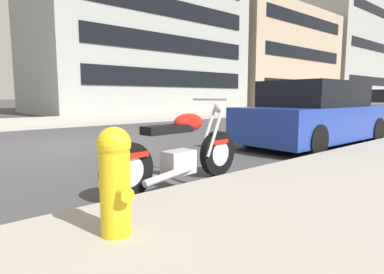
% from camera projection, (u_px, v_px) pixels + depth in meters
% --- Properties ---
extents(ground_plane, '(260.00, 260.00, 0.00)m').
position_uv_depth(ground_plane, '(65.00, 146.00, 7.33)').
color(ground_plane, '#3D3D3F').
extents(sidewalk_far_curb, '(120.00, 5.00, 0.14)m').
position_uv_depth(sidewalk_far_curb, '(217.00, 113.00, 20.36)').
color(sidewalk_far_curb, '#ADA89E').
rests_on(sidewalk_far_curb, ground).
extents(parking_stall_stripe, '(0.12, 2.20, 0.01)m').
position_uv_depth(parking_stall_stripe, '(165.00, 179.00, 4.39)').
color(parking_stall_stripe, silver).
rests_on(parking_stall_stripe, ground).
extents(parked_motorcycle, '(2.19, 0.62, 1.12)m').
position_uv_depth(parked_motorcycle, '(180.00, 152.00, 4.07)').
color(parked_motorcycle, black).
rests_on(parked_motorcycle, ground).
extents(parked_car_far_down_curb, '(4.31, 1.83, 1.48)m').
position_uv_depth(parked_car_far_down_curb, '(316.00, 115.00, 7.47)').
color(parked_car_far_down_curb, navy).
rests_on(parked_car_far_down_curb, ground).
extents(fire_hydrant, '(0.24, 0.36, 0.79)m').
position_uv_depth(fire_hydrant, '(115.00, 178.00, 2.28)').
color(fire_hydrant, gold).
rests_on(fire_hydrant, sidewalk_near_curb).
extents(townhouse_far_uphill, '(14.77, 9.51, 10.53)m').
position_uv_depth(townhouse_far_uphill, '(136.00, 41.00, 23.91)').
color(townhouse_far_uphill, '#939993').
rests_on(townhouse_far_uphill, ground).
extents(townhouse_near_left, '(15.11, 10.53, 9.85)m').
position_uv_depth(townhouse_near_left, '(261.00, 61.00, 34.66)').
color(townhouse_near_left, tan).
rests_on(townhouse_near_left, ground).
extents(townhouse_behind_pole, '(15.55, 10.98, 14.30)m').
position_uv_depth(townhouse_behind_pole, '(332.00, 54.00, 45.19)').
color(townhouse_behind_pole, '#939993').
rests_on(townhouse_behind_pole, ground).
extents(townhouse_mid_block, '(15.04, 9.62, 8.57)m').
position_uv_depth(townhouse_mid_block, '(378.00, 78.00, 55.35)').
color(townhouse_mid_block, beige).
rests_on(townhouse_mid_block, ground).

